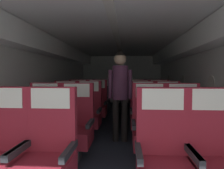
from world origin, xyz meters
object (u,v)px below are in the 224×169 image
seat_c_left_aisle (88,113)px  seat_e_right_aisle (154,100)px  seat_e_left_window (85,100)px  seat_b_right_window (150,128)px  seat_e_left_aisle (101,100)px  seat_b_left_aisle (75,127)px  seat_c_right_window (143,114)px  seat_a_right_aisle (217,159)px  seat_d_left_window (77,105)px  seat_a_right_window (164,158)px  seat_b_left_window (43,126)px  seat_a_left_aisle (47,155)px  seat_b_right_aisle (184,128)px  seat_d_right_window (140,106)px  flight_attendant (120,86)px  seat_d_right_aisle (159,106)px  seat_d_left_aisle (97,105)px  seat_e_right_window (137,100)px  seat_c_right_aisle (168,114)px  seat_c_left_window (65,113)px

seat_c_left_aisle → seat_e_right_aisle: 2.48m
seat_e_left_window → seat_b_right_window: bearing=-61.7°
seat_e_left_aisle → seat_e_right_aisle: (1.55, 0.01, 0.00)m
seat_b_left_aisle → seat_c_right_window: bearing=42.3°
seat_c_right_window → seat_e_left_aisle: bearing=119.0°
seat_a_right_aisle → seat_b_right_window: same height
seat_b_left_aisle → seat_c_right_window: size_ratio=1.00×
seat_d_left_window → seat_b_left_aisle: bearing=-76.2°
seat_a_right_window → seat_b_left_window: bearing=148.4°
seat_a_left_aisle → seat_d_left_window: (-0.47, 2.92, 0.00)m
seat_b_right_aisle → seat_d_right_window: size_ratio=1.00×
seat_a_right_aisle → flight_attendant: flight_attendant is taller
seat_c_left_aisle → seat_c_right_window: bearing=-0.4°
seat_c_right_window → flight_attendant: 0.74m
seat_a_right_window → seat_e_right_aisle: (0.47, 3.87, 0.00)m
seat_d_right_aisle → seat_e_left_window: size_ratio=1.00×
seat_b_right_window → seat_e_left_window: same height
seat_d_left_window → seat_e_left_window: 0.94m
seat_b_left_window → seat_d_left_window: 1.94m
seat_d_right_window → seat_e_left_window: 1.84m
seat_a_right_window → seat_d_left_aisle: (-1.07, 2.89, 0.00)m
seat_e_left_aisle → seat_a_right_window: bearing=-74.3°
seat_b_right_aisle → seat_e_right_window: (-0.48, 2.88, 0.00)m
seat_b_right_aisle → seat_e_right_aisle: size_ratio=1.00×
seat_d_right_window → seat_d_left_window: bearing=179.1°
seat_e_left_window → flight_attendant: 2.48m
seat_a_right_window → seat_a_right_aisle: bearing=1.0°
seat_c_left_aisle → seat_e_right_window: size_ratio=1.00×
seat_c_left_aisle → seat_d_right_window: 1.44m
seat_a_right_aisle → seat_d_left_window: size_ratio=1.00×
seat_e_left_aisle → seat_c_right_window: bearing=-61.0°
seat_c_right_aisle → flight_attendant: (-0.91, -0.23, 0.55)m
seat_a_right_aisle → flight_attendant: 2.00m
seat_c_left_aisle → seat_e_left_aisle: same height
seat_d_left_window → seat_e_right_window: 1.82m
seat_b_right_aisle → seat_c_left_aisle: same height
seat_c_left_aisle → seat_d_right_window: bearing=41.1°
seat_b_right_window → seat_e_right_aisle: size_ratio=1.00×
seat_b_right_aisle → seat_b_right_window: same height
seat_c_left_window → seat_b_left_window: bearing=-90.5°
seat_b_left_window → seat_d_left_aisle: size_ratio=1.00×
seat_a_left_aisle → seat_b_left_aisle: size_ratio=1.00×
seat_b_right_window → seat_c_right_aisle: 1.08m
seat_d_left_window → seat_e_right_aisle: 2.25m
seat_a_right_aisle → seat_d_left_window: 3.53m
flight_attendant → seat_e_right_window: bearing=77.6°
seat_b_left_window → seat_d_left_aisle: bearing=75.4°
seat_b_left_aisle → seat_d_right_aisle: same height
seat_c_right_window → seat_d_left_aisle: (-1.06, 0.97, 0.00)m
seat_c_left_aisle → seat_d_left_window: same height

